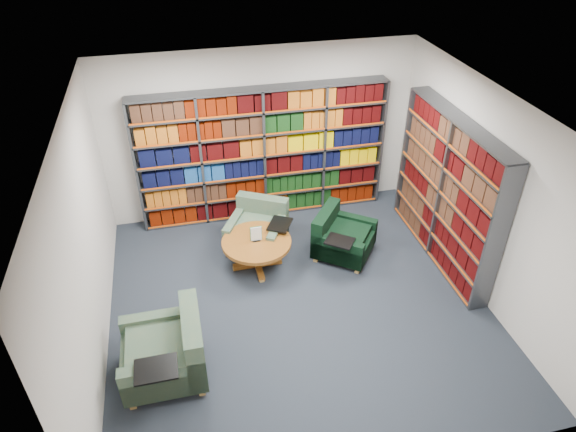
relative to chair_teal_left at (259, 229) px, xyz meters
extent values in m
cube|color=black|center=(0.27, -1.44, -0.30)|extent=(5.00, 5.00, 0.01)
cube|color=white|center=(0.27, -1.44, 2.51)|extent=(5.00, 5.00, 0.01)
cube|color=beige|center=(0.27, 1.07, 1.10)|extent=(5.00, 0.01, 2.80)
cube|color=beige|center=(0.27, -3.94, 1.10)|extent=(5.00, 0.01, 2.80)
cube|color=beige|center=(-2.23, -1.44, 1.10)|extent=(0.01, 5.00, 2.80)
cube|color=beige|center=(2.78, -1.44, 1.10)|extent=(0.01, 5.00, 2.80)
cube|color=#47494F|center=(0.27, 0.90, 0.80)|extent=(4.00, 0.28, 2.20)
cube|color=silver|center=(0.27, 1.03, 0.80)|extent=(4.00, 0.02, 2.20)
cube|color=#D84C0A|center=(0.27, 0.77, 0.80)|extent=(4.00, 0.01, 2.20)
cube|color=#541000|center=(0.27, 0.90, -0.12)|extent=(3.88, 0.21, 0.29)
cube|color=#9F4E10|center=(0.27, 0.90, 0.25)|extent=(3.88, 0.21, 0.29)
cube|color=black|center=(0.27, 0.90, 0.61)|extent=(3.88, 0.21, 0.29)
cube|color=black|center=(0.27, 0.90, 0.98)|extent=(3.88, 0.21, 0.29)
cube|color=#9F4E10|center=(0.27, 0.90, 1.35)|extent=(3.88, 0.21, 0.29)
cube|color=#391F12|center=(0.27, 0.90, 1.71)|extent=(3.88, 0.21, 0.29)
cube|color=#47494F|center=(2.61, -0.84, 0.80)|extent=(0.28, 2.50, 2.20)
cube|color=silver|center=(2.74, -0.84, 0.80)|extent=(0.02, 2.50, 2.20)
cube|color=#D84C0A|center=(2.48, -0.84, 0.80)|extent=(0.02, 2.50, 2.20)
cube|color=#391F12|center=(2.61, -0.84, -0.12)|extent=(0.21, 2.38, 0.29)
cube|color=#391F12|center=(2.61, -0.84, 0.25)|extent=(0.21, 2.38, 0.29)
cube|color=black|center=(2.61, -0.84, 0.61)|extent=(0.21, 2.38, 0.29)
cube|color=#391F12|center=(2.61, -0.84, 0.98)|extent=(0.21, 2.38, 0.29)
cube|color=#391F12|center=(2.61, -0.84, 1.35)|extent=(0.21, 2.38, 0.29)
cube|color=black|center=(2.61, -0.84, 1.71)|extent=(0.21, 2.38, 0.29)
cube|color=#012933|center=(-0.04, -0.07, -0.06)|extent=(1.10, 1.10, 0.29)
cube|color=#012933|center=(0.11, 0.21, 0.12)|extent=(0.80, 0.55, 0.65)
cube|color=#012933|center=(-0.34, 0.10, 0.01)|extent=(0.50, 0.77, 0.43)
cube|color=#012933|center=(0.26, -0.23, 0.01)|extent=(0.50, 0.77, 0.43)
cube|color=black|center=(0.28, -0.29, 0.24)|extent=(0.46, 0.50, 0.02)
cube|color=olive|center=(-0.49, -0.20, -0.25)|extent=(0.09, 0.09, 0.09)
cube|color=olive|center=(0.09, -0.52, -0.25)|extent=(0.09, 0.09, 0.09)
cube|color=olive|center=(-0.17, 0.38, -0.25)|extent=(0.09, 0.09, 0.09)
cube|color=olive|center=(0.41, 0.06, -0.25)|extent=(0.09, 0.09, 0.09)
cube|color=black|center=(1.22, -0.55, -0.07)|extent=(1.11, 1.11, 0.28)
cube|color=black|center=(0.97, -0.37, 0.11)|extent=(0.62, 0.74, 0.64)
cube|color=black|center=(1.01, -0.82, 0.00)|extent=(0.71, 0.58, 0.42)
cube|color=black|center=(1.42, -0.29, 0.00)|extent=(0.71, 0.58, 0.42)
cube|color=black|center=(1.02, -0.88, 0.23)|extent=(0.49, 0.47, 0.02)
cube|color=olive|center=(1.28, -1.01, -0.25)|extent=(0.09, 0.09, 0.09)
cube|color=olive|center=(1.68, -0.49, -0.25)|extent=(0.09, 0.09, 0.09)
cube|color=olive|center=(0.76, -0.62, -0.25)|extent=(0.09, 0.09, 0.09)
cube|color=olive|center=(1.15, -0.10, -0.25)|extent=(0.09, 0.09, 0.09)
cube|color=#012933|center=(-1.53, -2.22, -0.03)|extent=(0.93, 0.93, 0.33)
cube|color=#012933|center=(-1.17, -2.22, 0.17)|extent=(0.21, 0.92, 0.74)
cube|color=#012933|center=(-1.53, -1.83, 0.05)|extent=(0.92, 0.15, 0.49)
cube|color=#012933|center=(-1.53, -2.61, 0.05)|extent=(0.92, 0.15, 0.49)
cube|color=black|center=(-1.58, -2.66, 0.32)|extent=(0.45, 0.35, 0.03)
cube|color=olive|center=(-1.91, -1.84, -0.25)|extent=(0.07, 0.07, 0.10)
cube|color=olive|center=(-1.91, -2.60, -0.25)|extent=(0.07, 0.07, 0.10)
cube|color=olive|center=(-1.15, -1.84, -0.25)|extent=(0.07, 0.07, 0.10)
cube|color=olive|center=(-1.15, -2.60, -0.25)|extent=(0.07, 0.07, 0.10)
cylinder|color=#99611C|center=(-0.12, -0.54, 0.15)|extent=(1.01, 1.01, 0.06)
cylinder|color=#99611C|center=(-0.12, -0.54, -0.07)|extent=(0.14, 0.14, 0.41)
cube|color=#99611C|center=(-0.12, -0.54, -0.25)|extent=(0.73, 0.09, 0.07)
cube|color=#99611C|center=(-0.12, -0.54, -0.25)|extent=(0.09, 0.73, 0.07)
cube|color=black|center=(-0.12, -0.54, 0.19)|extent=(0.11, 0.06, 0.01)
cube|color=white|center=(-0.12, -0.54, 0.30)|extent=(0.16, 0.01, 0.23)
cube|color=#145926|center=(-0.12, -0.53, 0.30)|extent=(0.17, 0.00, 0.24)
camera|label=1|loc=(-1.04, -6.40, 4.66)|focal=32.00mm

